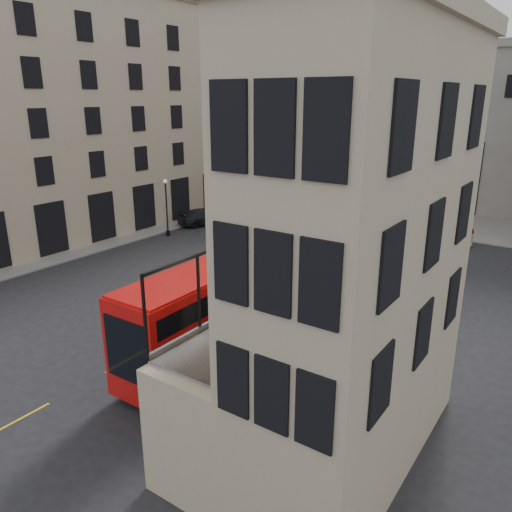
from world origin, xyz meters
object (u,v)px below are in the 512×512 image
Objects in this scene: traffic_light_near at (277,257)px; cafe_chair_d at (339,288)px; street_lamp_b at (349,197)px; pedestrian_d at (470,238)px; traffic_light_far at (247,196)px; pedestrian_a at (224,212)px; pedestrian_c at (430,208)px; cafe_table_near at (225,321)px; cafe_chair_b at (292,319)px; car_c at (205,217)px; street_lamp_a at (167,211)px; cafe_table_mid at (240,305)px; cyclist at (256,296)px; cafe_chair_c at (297,321)px; pedestrian_b at (324,199)px; bicycle at (199,275)px; bus_near at (222,303)px; bus_far at (281,197)px; pedestrian_e at (207,212)px; car_b at (337,221)px; cafe_table_far at (301,272)px; cafe_chair_a at (240,344)px; car_a at (240,240)px.

traffic_light_near is 5.02× the size of cafe_chair_d.
pedestrian_d is at bearing -15.33° from street_lamp_b.
street_lamp_b is (9.00, 6.00, -0.03)m from traffic_light_far.
cafe_chair_d is at bearing -23.36° from pedestrian_a.
pedestrian_c is (1.85, 28.00, -1.49)m from traffic_light_near.
cafe_table_near is 0.83× the size of cafe_chair_b.
street_lamp_a is at bearing 110.87° from car_c.
cafe_table_near is 1.63m from cafe_table_mid.
cyclist is at bearing -29.29° from street_lamp_a.
pedestrian_b is at bearing 115.90° from cafe_chair_c.
pedestrian_d is at bearing -57.17° from bicycle.
bus_near is 10.99m from bicycle.
cyclist is at bearing 108.02° from bus_near.
bus_far is 7.26× the size of pedestrian_a.
cafe_chair_d reaches higher than pedestrian_e.
cafe_table_near is (11.13, -32.01, 4.49)m from car_b.
cafe_table_near is at bearing -72.16° from cafe_table_mid.
cafe_table_mid is at bearing -44.25° from bus_near.
bus_near is 18.39× the size of cafe_table_far.
pedestrian_a is 13.64m from pedestrian_b.
cafe_chair_a reaches higher than bus_far.
bicycle is 18.75m from pedestrian_a.
street_lamp_b is 13.79m from pedestrian_d.
bus_near is 7.06× the size of bicycle.
cafe_table_far is at bearing -143.51° from cyclist.
traffic_light_far is 22.40m from pedestrian_d.
car_c is 3.27× the size of pedestrian_e.
cyclist is (16.62, -14.65, 0.11)m from car_c.
cafe_table_far is at bearing 125.11° from pedestrian_d.
cafe_table_mid is (5.76, -9.33, 4.14)m from cyclist.
cafe_table_mid is at bearing -30.82° from pedestrian_a.
cafe_chair_b is (2.09, 0.36, -0.17)m from cafe_table_mid.
pedestrian_a is 0.85× the size of pedestrian_c.
traffic_light_near is 2.37× the size of pedestrian_b.
pedestrian_b is 0.93× the size of pedestrian_e.
bicycle is 1.11× the size of pedestrian_a.
street_lamp_a is 2.87× the size of cyclist.
street_lamp_a is 7.03m from pedestrian_e.
cafe_table_near reaches higher than traffic_light_far.
pedestrian_d is 1.89× the size of cafe_chair_a.
cafe_chair_b is (16.37, -18.78, 4.14)m from car_a.
cyclist is at bearing 159.47° from car_c.
car_c is at bearing 139.08° from cafe_table_far.
cafe_chair_c is (2.21, -4.15, -0.18)m from cafe_table_far.
bus_near is at bearing -56.50° from traffic_light_far.
street_lamp_b is at bearing -93.58° from pedestrian_b.
pedestrian_b is at bearing 113.75° from cafe_chair_a.
cafe_chair_a reaches higher than cyclist.
pedestrian_b is at bearing 74.43° from street_lamp_a.
pedestrian_e is 2.13× the size of cafe_table_near.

